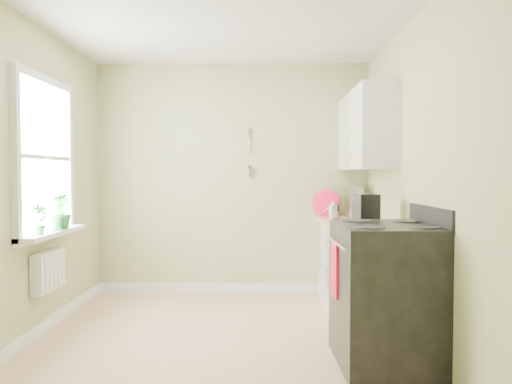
{
  "coord_description": "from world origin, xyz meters",
  "views": [
    {
      "loc": [
        0.35,
        -4.1,
        1.41
      ],
      "look_at": [
        0.29,
        0.55,
        1.24
      ],
      "focal_mm": 35.0,
      "sensor_mm": 36.0,
      "label": 1
    }
  ],
  "objects_px": {
    "stand_mixer": "(355,203)",
    "coffee_maker": "(366,213)",
    "stove": "(388,293)",
    "kettle": "(333,210)"
  },
  "relations": [
    {
      "from": "stand_mixer",
      "to": "coffee_maker",
      "type": "xyz_separation_m",
      "value": [
        -0.15,
        -1.29,
        -0.01
      ]
    },
    {
      "from": "stand_mixer",
      "to": "coffee_maker",
      "type": "height_order",
      "value": "stand_mixer"
    },
    {
      "from": "stove",
      "to": "kettle",
      "type": "relative_size",
      "value": 6.25
    },
    {
      "from": "kettle",
      "to": "coffee_maker",
      "type": "bearing_deg",
      "value": -83.01
    },
    {
      "from": "stand_mixer",
      "to": "coffee_maker",
      "type": "relative_size",
      "value": 1.2
    },
    {
      "from": "stove",
      "to": "coffee_maker",
      "type": "xyz_separation_m",
      "value": [
        -0.01,
        0.75,
        0.53
      ]
    },
    {
      "from": "stove",
      "to": "stand_mixer",
      "type": "relative_size",
      "value": 3.09
    },
    {
      "from": "stand_mixer",
      "to": "coffee_maker",
      "type": "bearing_deg",
      "value": -96.5
    },
    {
      "from": "stove",
      "to": "stand_mixer",
      "type": "xyz_separation_m",
      "value": [
        0.14,
        2.04,
        0.54
      ]
    },
    {
      "from": "kettle",
      "to": "coffee_maker",
      "type": "distance_m",
      "value": 1.1
    }
  ]
}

